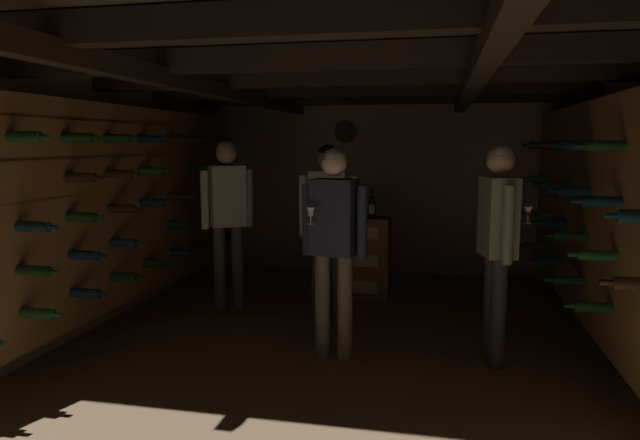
{
  "coord_description": "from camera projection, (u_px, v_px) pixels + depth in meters",
  "views": [
    {
      "loc": [
        0.82,
        -4.24,
        1.71
      ],
      "look_at": [
        -0.09,
        0.08,
        1.11
      ],
      "focal_mm": 31.84,
      "sensor_mm": 36.0,
      "label": 1
    }
  ],
  "objects": [
    {
      "name": "person_host_center",
      "position": [
        334.0,
        233.0,
        4.44
      ],
      "size": [
        0.53,
        0.33,
        1.67
      ],
      "color": "brown",
      "rests_on": "ground_plane"
    },
    {
      "name": "ground_plane",
      "position": [
        329.0,
        360.0,
        4.51
      ],
      "size": [
        8.4,
        8.4,
        0.0
      ],
      "primitive_type": "plane",
      "color": "#8C7051"
    },
    {
      "name": "wine_crate_stack",
      "position": [
        366.0,
        257.0,
        6.29
      ],
      "size": [
        0.52,
        0.35,
        0.9
      ],
      "color": "brown",
      "rests_on": "ground_plane"
    },
    {
      "name": "room_shell",
      "position": [
        336.0,
        178.0,
        4.58
      ],
      "size": [
        4.72,
        6.52,
        2.41
      ],
      "color": "gray",
      "rests_on": "ground_plane"
    },
    {
      "name": "person_guest_rear_center",
      "position": [
        328.0,
        216.0,
        5.32
      ],
      "size": [
        0.54,
        0.35,
        1.7
      ],
      "color": "#2D2D33",
      "rests_on": "ground_plane"
    },
    {
      "name": "display_bottle",
      "position": [
        372.0,
        205.0,
        6.19
      ],
      "size": [
        0.08,
        0.08,
        0.35
      ],
      "color": "#143819",
      "rests_on": "wine_crate_stack"
    },
    {
      "name": "person_guest_far_left",
      "position": [
        227.0,
        208.0,
        5.77
      ],
      "size": [
        0.45,
        0.44,
        1.73
      ],
      "color": "#4C473D",
      "rests_on": "ground_plane"
    },
    {
      "name": "person_guest_mid_right",
      "position": [
        498.0,
        233.0,
        4.32
      ],
      "size": [
        0.38,
        0.53,
        1.7
      ],
      "color": "#2D2D33",
      "rests_on": "ground_plane"
    }
  ]
}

